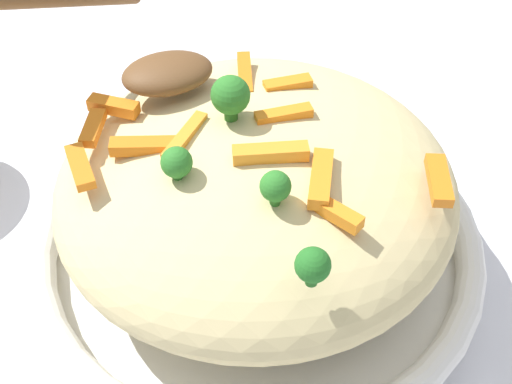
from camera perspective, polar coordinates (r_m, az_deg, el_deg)
name	(u,v)px	position (r m, az deg, el deg)	size (l,w,h in m)	color
ground_plane	(256,268)	(0.47, 0.00, -6.39)	(2.40, 2.40, 0.00)	silver
serving_bowl	(256,246)	(0.46, 0.00, -4.61)	(0.30, 0.30, 0.04)	white
pasta_mound	(256,186)	(0.41, 0.00, 0.47)	(0.25, 0.24, 0.09)	#DBC689
carrot_piece_0	(143,146)	(0.39, -9.48, 3.83)	(0.04, 0.01, 0.01)	orange
carrot_piece_1	(185,138)	(0.38, -6.01, 4.59)	(0.04, 0.01, 0.01)	orange
carrot_piece_2	(284,116)	(0.39, 2.35, 6.46)	(0.03, 0.01, 0.01)	orange
carrot_piece_3	(338,214)	(0.35, 6.93, -1.85)	(0.03, 0.01, 0.01)	orange
carrot_piece_4	(93,128)	(0.41, -13.58, 5.28)	(0.03, 0.01, 0.01)	orange
carrot_piece_5	(114,106)	(0.42, -11.92, 7.09)	(0.03, 0.01, 0.01)	orange
carrot_piece_6	(80,167)	(0.38, -14.61, 2.09)	(0.03, 0.01, 0.01)	orange
carrot_piece_7	(268,154)	(0.37, 0.98, 3.24)	(0.04, 0.01, 0.01)	orange
carrot_piece_8	(245,75)	(0.44, -0.95, 9.86)	(0.04, 0.01, 0.01)	orange
carrot_piece_9	(288,84)	(0.42, 2.69, 9.08)	(0.03, 0.01, 0.01)	orange
carrot_piece_10	(321,179)	(0.36, 5.49, 1.13)	(0.04, 0.01, 0.01)	orange
carrot_piece_11	(439,180)	(0.37, 15.16, 0.99)	(0.04, 0.01, 0.01)	orange
broccoli_floret_0	(313,266)	(0.31, 4.81, -6.20)	(0.02, 0.02, 0.02)	#205B1C
broccoli_floret_1	(275,187)	(0.34, 1.65, 0.45)	(0.02, 0.02, 0.02)	#296820
broccoli_floret_2	(230,96)	(0.38, -2.17, 8.10)	(0.02, 0.02, 0.03)	#296820
broccoli_floret_3	(177,163)	(0.36, -6.71, 2.47)	(0.02, 0.02, 0.02)	#296820
serving_spoon	(130,46)	(0.43, -10.57, 12.00)	(0.13, 0.13, 0.08)	brown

